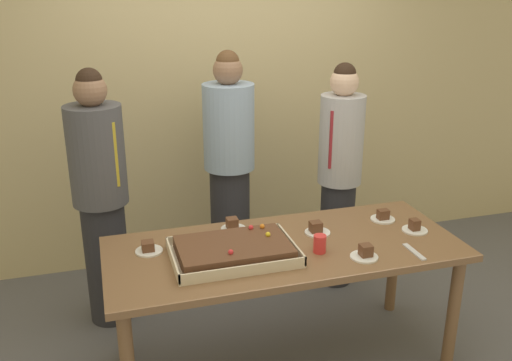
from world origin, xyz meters
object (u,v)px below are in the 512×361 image
(person_serving_front, at_px, (339,174))
(person_green_shirt_behind, at_px, (101,198))
(plated_slice_center_front, at_px, (365,253))
(plated_slice_near_right, at_px, (415,228))
(sheet_cake, at_px, (234,250))
(plated_slice_far_left, at_px, (383,217))
(plated_slice_center_back, at_px, (148,248))
(drink_cup_nearest, at_px, (320,244))
(cake_server_utensil, at_px, (414,252))
(plated_slice_near_left, at_px, (233,226))
(person_striped_tie_right, at_px, (229,170))
(plated_slice_far_right, at_px, (317,229))
(party_table, at_px, (284,260))

(person_serving_front, relative_size, person_green_shirt_behind, 0.98)
(plated_slice_center_front, bearing_deg, plated_slice_near_right, 26.72)
(sheet_cake, xyz_separation_m, plated_slice_far_left, (1.01, 0.21, -0.02))
(plated_slice_center_back, xyz_separation_m, drink_cup_nearest, (0.90, -0.27, 0.03))
(plated_slice_near_right, xyz_separation_m, plated_slice_center_back, (-1.54, 0.18, -0.00))
(plated_slice_far_left, relative_size, plated_slice_center_back, 1.00)
(plated_slice_far_left, relative_size, cake_server_utensil, 0.75)
(plated_slice_center_front, distance_m, person_green_shirt_behind, 1.69)
(plated_slice_near_left, height_order, plated_slice_center_back, plated_slice_near_left)
(person_striped_tie_right, bearing_deg, sheet_cake, 0.02)
(cake_server_utensil, height_order, person_serving_front, person_serving_front)
(plated_slice_near_left, bearing_deg, plated_slice_center_front, -42.63)
(plated_slice_far_left, relative_size, plated_slice_far_right, 1.00)
(person_serving_front, bearing_deg, plated_slice_near_left, -11.14)
(plated_slice_near_left, xyz_separation_m, cake_server_utensil, (0.88, -0.57, -0.02))
(plated_slice_center_front, distance_m, person_striped_tie_right, 1.35)
(sheet_cake, xyz_separation_m, plated_slice_center_front, (0.67, -0.20, -0.02))
(drink_cup_nearest, bearing_deg, person_green_shirt_behind, 140.70)
(sheet_cake, relative_size, drink_cup_nearest, 6.62)
(party_table, xyz_separation_m, plated_slice_center_back, (-0.74, 0.14, 0.11))
(plated_slice_near_left, distance_m, person_serving_front, 1.07)
(person_serving_front, bearing_deg, person_green_shirt_behind, -39.73)
(plated_slice_near_right, relative_size, person_serving_front, 0.09)
(sheet_cake, relative_size, cake_server_utensil, 3.31)
(sheet_cake, height_order, plated_slice_center_front, sheet_cake)
(plated_slice_far_right, distance_m, plated_slice_center_back, 0.97)
(cake_server_utensil, bearing_deg, person_striped_tie_right, 118.80)
(plated_slice_near_right, xyz_separation_m, plated_slice_center_front, (-0.44, -0.22, 0.00))
(party_table, bearing_deg, person_serving_front, 49.18)
(plated_slice_center_back, height_order, person_striped_tie_right, person_striped_tie_right)
(drink_cup_nearest, distance_m, person_serving_front, 1.09)
(sheet_cake, xyz_separation_m, person_striped_tie_right, (0.25, 1.07, 0.08))
(plated_slice_near_left, bearing_deg, plated_slice_far_right, -22.02)
(party_table, xyz_separation_m, plated_slice_near_left, (-0.23, 0.29, 0.12))
(party_table, height_order, plated_slice_far_left, plated_slice_far_left)
(plated_slice_center_back, distance_m, person_striped_tie_right, 1.11)
(plated_slice_near_left, xyz_separation_m, plated_slice_center_front, (0.59, -0.54, -0.00))
(plated_slice_center_front, xyz_separation_m, person_striped_tie_right, (-0.43, 1.27, 0.10))
(plated_slice_far_left, height_order, plated_slice_center_front, plated_slice_center_front)
(plated_slice_near_left, relative_size, cake_server_utensil, 0.75)
(plated_slice_near_left, height_order, person_green_shirt_behind, person_green_shirt_behind)
(plated_slice_near_left, height_order, cake_server_utensil, plated_slice_near_left)
(party_table, xyz_separation_m, sheet_cake, (-0.31, -0.05, 0.13))
(plated_slice_far_right, xyz_separation_m, person_striped_tie_right, (-0.30, 0.92, 0.10))
(plated_slice_near_right, distance_m, drink_cup_nearest, 0.65)
(party_table, height_order, drink_cup_nearest, drink_cup_nearest)
(drink_cup_nearest, bearing_deg, plated_slice_near_right, 8.16)
(person_serving_front, bearing_deg, plated_slice_center_front, 32.01)
(plated_slice_far_left, distance_m, plated_slice_far_right, 0.47)
(person_green_shirt_behind, bearing_deg, plated_slice_center_back, -18.80)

